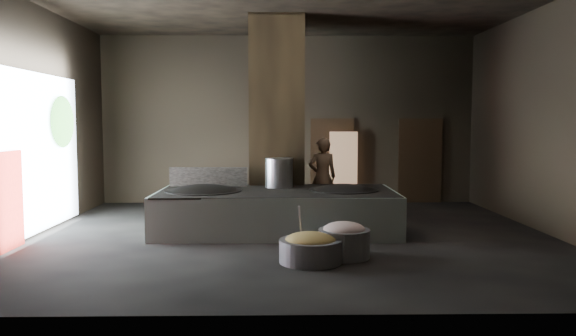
{
  "coord_description": "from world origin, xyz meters",
  "views": [
    {
      "loc": [
        -0.28,
        -10.72,
        2.19
      ],
      "look_at": [
        -0.07,
        0.77,
        1.25
      ],
      "focal_mm": 35.0,
      "sensor_mm": 36.0,
      "label": 1
    }
  ],
  "objects_px": {
    "wok_left": "(204,195)",
    "wok_right": "(344,194)",
    "hearth_platform": "(277,211)",
    "stock_pot": "(279,173)",
    "cook": "(322,177)",
    "meat_basin": "(344,243)",
    "veg_basin": "(310,251)"
  },
  "relations": [
    {
      "from": "hearth_platform",
      "to": "stock_pot",
      "type": "relative_size",
      "value": 7.67
    },
    {
      "from": "stock_pot",
      "to": "meat_basin",
      "type": "bearing_deg",
      "value": -69.01
    },
    {
      "from": "hearth_platform",
      "to": "meat_basin",
      "type": "distance_m",
      "value": 2.46
    },
    {
      "from": "wok_left",
      "to": "stock_pot",
      "type": "relative_size",
      "value": 2.42
    },
    {
      "from": "wok_right",
      "to": "stock_pot",
      "type": "height_order",
      "value": "stock_pot"
    },
    {
      "from": "wok_left",
      "to": "veg_basin",
      "type": "relative_size",
      "value": 1.52
    },
    {
      "from": "hearth_platform",
      "to": "veg_basin",
      "type": "relative_size",
      "value": 4.81
    },
    {
      "from": "wok_right",
      "to": "cook",
      "type": "distance_m",
      "value": 1.93
    },
    {
      "from": "hearth_platform",
      "to": "cook",
      "type": "bearing_deg",
      "value": 62.08
    },
    {
      "from": "wok_left",
      "to": "wok_right",
      "type": "distance_m",
      "value": 2.8
    },
    {
      "from": "stock_pot",
      "to": "wok_right",
      "type": "bearing_deg",
      "value": -21.04
    },
    {
      "from": "wok_left",
      "to": "wok_right",
      "type": "xyz_separation_m",
      "value": [
        2.8,
        0.1,
        0.0
      ]
    },
    {
      "from": "wok_right",
      "to": "veg_basin",
      "type": "xyz_separation_m",
      "value": [
        -0.82,
        -2.56,
        -0.57
      ]
    },
    {
      "from": "veg_basin",
      "to": "wok_right",
      "type": "bearing_deg",
      "value": 72.3
    },
    {
      "from": "hearth_platform",
      "to": "cook",
      "type": "xyz_separation_m",
      "value": [
        1.08,
        1.96,
        0.5
      ]
    },
    {
      "from": "wok_right",
      "to": "meat_basin",
      "type": "bearing_deg",
      "value": -96.37
    },
    {
      "from": "wok_right",
      "to": "veg_basin",
      "type": "relative_size",
      "value": 1.41
    },
    {
      "from": "wok_right",
      "to": "stock_pot",
      "type": "relative_size",
      "value": 2.25
    },
    {
      "from": "hearth_platform",
      "to": "wok_right",
      "type": "distance_m",
      "value": 1.39
    },
    {
      "from": "cook",
      "to": "veg_basin",
      "type": "xyz_separation_m",
      "value": [
        -0.54,
        -4.46,
        -0.73
      ]
    },
    {
      "from": "cook",
      "to": "wok_right",
      "type": "bearing_deg",
      "value": 90.57
    },
    {
      "from": "hearth_platform",
      "to": "wok_right",
      "type": "relative_size",
      "value": 3.41
    },
    {
      "from": "meat_basin",
      "to": "cook",
      "type": "bearing_deg",
      "value": 90.34
    },
    {
      "from": "cook",
      "to": "hearth_platform",
      "type": "bearing_deg",
      "value": 53.58
    },
    {
      "from": "cook",
      "to": "meat_basin",
      "type": "xyz_separation_m",
      "value": [
        0.02,
        -4.14,
        -0.68
      ]
    },
    {
      "from": "wok_left",
      "to": "cook",
      "type": "distance_m",
      "value": 3.23
    },
    {
      "from": "hearth_platform",
      "to": "veg_basin",
      "type": "height_order",
      "value": "hearth_platform"
    },
    {
      "from": "wok_right",
      "to": "meat_basin",
      "type": "relative_size",
      "value": 1.66
    },
    {
      "from": "veg_basin",
      "to": "meat_basin",
      "type": "relative_size",
      "value": 1.17
    },
    {
      "from": "stock_pot",
      "to": "wok_left",
      "type": "bearing_deg",
      "value": -158.2
    },
    {
      "from": "wok_left",
      "to": "meat_basin",
      "type": "height_order",
      "value": "wok_left"
    },
    {
      "from": "cook",
      "to": "meat_basin",
      "type": "relative_size",
      "value": 2.18
    }
  ]
}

